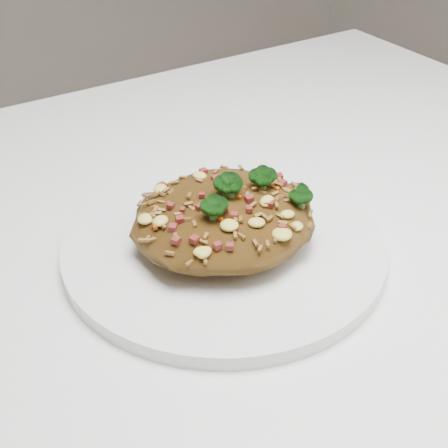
# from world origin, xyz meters

# --- Properties ---
(dining_table) EXTENTS (1.20, 0.80, 0.75)m
(dining_table) POSITION_xyz_m (0.00, 0.00, 0.66)
(dining_table) COLOR white
(dining_table) RESTS_ON ground
(plate) EXTENTS (0.29, 0.29, 0.01)m
(plate) POSITION_xyz_m (0.07, -0.02, 0.76)
(plate) COLOR white
(plate) RESTS_ON dining_table
(fried_rice) EXTENTS (0.16, 0.15, 0.07)m
(fried_rice) POSITION_xyz_m (0.07, -0.02, 0.79)
(fried_rice) COLOR brown
(fried_rice) RESTS_ON plate
(fork) EXTENTS (0.15, 0.08, 0.00)m
(fork) POSITION_xyz_m (0.11, 0.04, 0.77)
(fork) COLOR silver
(fork) RESTS_ON plate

